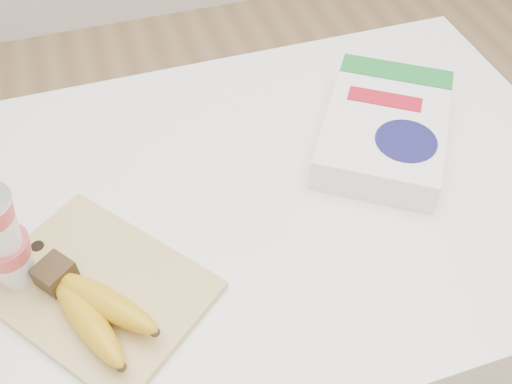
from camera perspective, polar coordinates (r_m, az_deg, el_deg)
table at (r=1.31m, az=0.23°, el=-12.45°), size 1.15×0.77×0.86m
cutting_board at (r=0.87m, az=-15.51°, el=-9.29°), size 0.36×0.38×0.02m
bananas at (r=0.82m, az=-16.10°, el=-11.00°), size 0.17×0.21×0.06m
yogurt_stack at (r=0.84m, az=-24.15°, el=-4.37°), size 0.08×0.08×0.17m
cereal_box at (r=1.05m, az=12.75°, el=6.31°), size 0.34×0.37×0.07m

